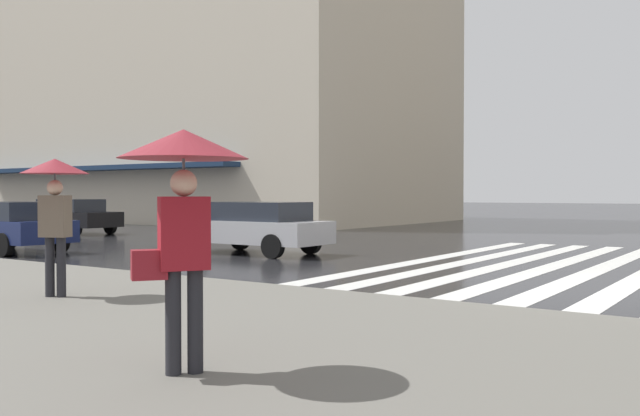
# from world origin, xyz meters

# --- Properties ---
(ground_plane) EXTENTS (220.00, 220.00, 0.00)m
(ground_plane) POSITION_xyz_m (0.00, 0.00, 0.00)
(ground_plane) COLOR black
(zebra_crossing) EXTENTS (13.00, 6.50, 0.01)m
(zebra_crossing) POSITION_xyz_m (4.00, 1.90, 0.00)
(zebra_crossing) COLOR silver
(zebra_crossing) RESTS_ON ground_plane
(haussmann_block_mid) EXTENTS (17.16, 29.44, 19.42)m
(haussmann_block_mid) POSITION_xyz_m (20.47, 28.95, 9.51)
(haussmann_block_mid) COLOR beige
(haussmann_block_mid) RESTS_ON ground_plane
(car_black) EXTENTS (1.85, 4.10, 1.41)m
(car_black) POSITION_xyz_m (5.50, 21.55, 0.76)
(car_black) COLOR black
(car_black) RESTS_ON ground_plane
(car_silver) EXTENTS (1.85, 4.10, 1.41)m
(car_silver) POSITION_xyz_m (2.50, 9.43, 0.76)
(car_silver) COLOR #B7B7BC
(car_silver) RESTS_ON ground_plane
(car_navy) EXTENTS (1.85, 4.10, 1.41)m
(car_navy) POSITION_xyz_m (-1.00, 15.48, 0.76)
(car_navy) COLOR navy
(car_navy) RESTS_ON ground_plane
(pedestrian_in_red_jacket) EXTENTS (1.07, 1.07, 2.01)m
(pedestrian_in_red_jacket) POSITION_xyz_m (-7.87, 1.66, 1.78)
(pedestrian_in_red_jacket) COLOR maroon
(pedestrian_in_red_jacket) RESTS_ON sidewalk_pavement
(pedestrian_approaching_kerb) EXTENTS (0.96, 0.96, 1.99)m
(pedestrian_approaching_kerb) POSITION_xyz_m (-5.88, 6.25, 1.73)
(pedestrian_approaching_kerb) COLOR #6B5B4C
(pedestrian_approaching_kerb) RESTS_ON sidewalk_pavement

